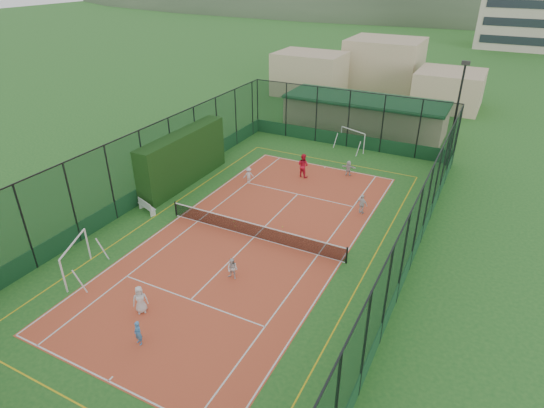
{
  "coord_description": "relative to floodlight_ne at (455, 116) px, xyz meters",
  "views": [
    {
      "loc": [
        11.45,
        -20.06,
        14.68
      ],
      "look_at": [
        0.05,
        2.28,
        1.2
      ],
      "focal_mm": 30.0,
      "sensor_mm": 36.0,
      "label": 1
    }
  ],
  "objects": [
    {
      "name": "ground",
      "position": [
        -8.6,
        -16.6,
        -4.12
      ],
      "size": [
        300.0,
        300.0,
        0.0
      ],
      "primitive_type": "plane",
      "color": "#205F22",
      "rests_on": "ground"
    },
    {
      "name": "court_slab",
      "position": [
        -8.6,
        -16.6,
        -4.12
      ],
      "size": [
        11.17,
        23.97,
        0.01
      ],
      "primitive_type": "cube",
      "color": "#C5472B",
      "rests_on": "ground"
    },
    {
      "name": "tennis_net",
      "position": [
        -8.6,
        -16.6,
        -3.59
      ],
      "size": [
        11.67,
        0.12,
        1.06
      ],
      "primitive_type": null,
      "color": "black",
      "rests_on": "ground"
    },
    {
      "name": "perimeter_fence",
      "position": [
        -8.6,
        -16.6,
        -1.62
      ],
      "size": [
        18.12,
        34.12,
        5.0
      ],
      "primitive_type": null,
      "color": "black",
      "rests_on": "ground"
    },
    {
      "name": "floodlight_ne",
      "position": [
        0.0,
        0.0,
        0.0
      ],
      "size": [
        0.6,
        0.26,
        8.25
      ],
      "primitive_type": null,
      "color": "black",
      "rests_on": "ground"
    },
    {
      "name": "clubhouse",
      "position": [
        -8.6,
        5.4,
        -2.55
      ],
      "size": [
        15.2,
        7.2,
        3.15
      ],
      "primitive_type": null,
      "color": "tan",
      "rests_on": "ground"
    },
    {
      "name": "distant_hills",
      "position": [
        -8.6,
        133.4,
        -4.12
      ],
      "size": [
        200.0,
        60.0,
        24.0
      ],
      "primitive_type": null,
      "color": "#384C33",
      "rests_on": "ground"
    },
    {
      "name": "hedge_left",
      "position": [
        -16.9,
        -12.21,
        -2.19
      ],
      "size": [
        1.33,
        8.86,
        3.88
      ],
      "primitive_type": "cube",
      "color": "black",
      "rests_on": "ground"
    },
    {
      "name": "white_bench",
      "position": [
        -16.4,
        -17.07,
        -3.65
      ],
      "size": [
        1.73,
        1.0,
        0.94
      ],
      "primitive_type": null,
      "rotation": [
        0.0,
        0.0,
        -0.35
      ],
      "color": "white",
      "rests_on": "ground"
    },
    {
      "name": "futsal_goal_near",
      "position": [
        -15.07,
        -23.99,
        -3.16
      ],
      "size": [
        3.09,
        2.0,
        1.93
      ],
      "primitive_type": null,
      "rotation": [
        0.0,
        0.0,
        1.99
      ],
      "color": "white",
      "rests_on": "ground"
    },
    {
      "name": "futsal_goal_far",
      "position": [
        -7.94,
        -0.08,
        -3.24
      ],
      "size": [
        2.82,
        1.82,
        1.76
      ],
      "primitive_type": null,
      "rotation": [
        0.0,
        0.0,
        -0.41
      ],
      "color": "white",
      "rests_on": "ground"
    },
    {
      "name": "child_near_left",
      "position": [
        -10.15,
        -24.73,
        -3.4
      ],
      "size": [
        0.82,
        0.81,
        1.43
      ],
      "primitive_type": "imported",
      "rotation": [
        0.0,
        0.0,
        0.76
      ],
      "color": "silver",
      "rests_on": "court_slab"
    },
    {
      "name": "child_near_mid",
      "position": [
        -8.86,
        -26.36,
        -3.52
      ],
      "size": [
        0.49,
        0.37,
        1.19
      ],
      "primitive_type": "imported",
      "rotation": [
        0.0,
        0.0,
        -0.23
      ],
      "color": "#4787CA",
      "rests_on": "court_slab"
    },
    {
      "name": "child_near_right",
      "position": [
        -7.65,
        -20.59,
        -3.51
      ],
      "size": [
        0.6,
        0.47,
        1.21
      ],
      "primitive_type": "imported",
      "rotation": [
        0.0,
        0.0,
        0.03
      ],
      "color": "silver",
      "rests_on": "court_slab"
    },
    {
      "name": "child_far_left",
      "position": [
        -12.66,
        -10.11,
        -3.5
      ],
      "size": [
        0.89,
        0.87,
        1.22
      ],
      "primitive_type": "imported",
      "rotation": [
        0.0,
        0.0,
        3.88
      ],
      "color": "silver",
      "rests_on": "court_slab"
    },
    {
      "name": "child_far_right",
      "position": [
        -3.75,
        -10.82,
        -3.45
      ],
      "size": [
        0.84,
        0.53,
        1.34
      ],
      "primitive_type": "imported",
      "rotation": [
        0.0,
        0.0,
        2.86
      ],
      "color": "silver",
      "rests_on": "court_slab"
    },
    {
      "name": "child_far_back",
      "position": [
        -6.47,
        -5.46,
        -3.52
      ],
      "size": [
        1.13,
        0.43,
        1.19
      ],
      "primitive_type": "imported",
      "rotation": [
        0.0,
        0.0,
        3.21
      ],
      "color": "silver",
      "rests_on": "court_slab"
    },
    {
      "name": "coach",
      "position": [
        -9.5,
        -7.26,
        -3.19
      ],
      "size": [
        1.04,
        0.89,
        1.85
      ],
      "primitive_type": "imported",
      "rotation": [
        0.0,
        0.0,
        2.91
      ],
      "color": "red",
      "rests_on": "court_slab"
    },
    {
      "name": "tennis_balls",
      "position": [
        -9.48,
        -15.48,
        -4.08
      ],
      "size": [
        3.1,
        1.31,
        0.07
      ],
      "color": "#CCE033",
      "rests_on": "court_slab"
    }
  ]
}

